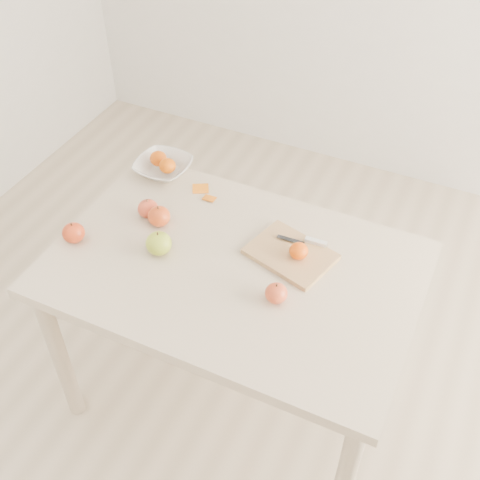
% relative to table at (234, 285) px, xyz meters
% --- Properties ---
extents(ground, '(3.50, 3.50, 0.00)m').
position_rel_table_xyz_m(ground, '(0.00, 0.00, -0.65)').
color(ground, '#C6B293').
rests_on(ground, ground).
extents(room_walls, '(3.50, 3.50, 3.50)m').
position_rel_table_xyz_m(room_walls, '(0.04, 0.00, 0.96)').
color(room_walls, white).
rests_on(room_walls, ground).
extents(table, '(1.20, 0.80, 0.75)m').
position_rel_table_xyz_m(table, '(0.00, 0.00, 0.00)').
color(table, beige).
rests_on(table, ground).
extents(cutting_board, '(0.31, 0.26, 0.02)m').
position_rel_table_xyz_m(cutting_board, '(0.15, 0.12, 0.11)').
color(cutting_board, tan).
rests_on(cutting_board, table).
extents(board_tangerine, '(0.06, 0.06, 0.05)m').
position_rel_table_xyz_m(board_tangerine, '(0.18, 0.11, 0.14)').
color(board_tangerine, '#E43D08').
rests_on(board_tangerine, cutting_board).
extents(fruit_bowl, '(0.21, 0.21, 0.05)m').
position_rel_table_xyz_m(fruit_bowl, '(-0.46, 0.34, 0.12)').
color(fruit_bowl, silver).
rests_on(fruit_bowl, table).
extents(bowl_tangerine_near, '(0.07, 0.07, 0.06)m').
position_rel_table_xyz_m(bowl_tangerine_near, '(-0.49, 0.35, 0.15)').
color(bowl_tangerine_near, '#D26107').
rests_on(bowl_tangerine_near, fruit_bowl).
extents(bowl_tangerine_far, '(0.06, 0.06, 0.06)m').
position_rel_table_xyz_m(bowl_tangerine_far, '(-0.43, 0.32, 0.15)').
color(bowl_tangerine_far, '#CB5B07').
rests_on(bowl_tangerine_far, fruit_bowl).
extents(orange_peel_a, '(0.07, 0.07, 0.01)m').
position_rel_table_xyz_m(orange_peel_a, '(-0.28, 0.30, 0.10)').
color(orange_peel_a, orange).
rests_on(orange_peel_a, table).
extents(orange_peel_b, '(0.05, 0.04, 0.01)m').
position_rel_table_xyz_m(orange_peel_b, '(-0.23, 0.27, 0.10)').
color(orange_peel_b, '#CD620E').
rests_on(orange_peel_b, table).
extents(paring_knife, '(0.17, 0.05, 0.01)m').
position_rel_table_xyz_m(paring_knife, '(0.20, 0.19, 0.12)').
color(paring_knife, white).
rests_on(paring_knife, cutting_board).
extents(apple_green, '(0.09, 0.09, 0.08)m').
position_rel_table_xyz_m(apple_green, '(-0.25, -0.05, 0.14)').
color(apple_green, '#779C17').
rests_on(apple_green, table).
extents(apple_red_b, '(0.07, 0.07, 0.07)m').
position_rel_table_xyz_m(apple_red_b, '(-0.38, 0.09, 0.13)').
color(apple_red_b, maroon).
rests_on(apple_red_b, table).
extents(apple_red_d, '(0.08, 0.08, 0.07)m').
position_rel_table_xyz_m(apple_red_d, '(-0.54, -0.12, 0.13)').
color(apple_red_d, maroon).
rests_on(apple_red_d, table).
extents(apple_red_a, '(0.08, 0.08, 0.07)m').
position_rel_table_xyz_m(apple_red_a, '(-0.32, 0.07, 0.13)').
color(apple_red_a, maroon).
rests_on(apple_red_a, table).
extents(apple_red_e, '(0.07, 0.07, 0.06)m').
position_rel_table_xyz_m(apple_red_e, '(0.18, -0.08, 0.13)').
color(apple_red_e, maroon).
rests_on(apple_red_e, table).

